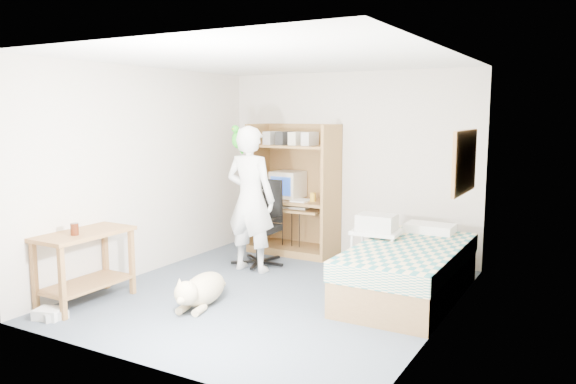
% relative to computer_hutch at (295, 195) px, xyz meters
% --- Properties ---
extents(floor, '(4.00, 4.00, 0.00)m').
position_rel_computer_hutch_xyz_m(floor, '(0.70, -1.74, -0.82)').
color(floor, '#485662').
rests_on(floor, ground).
extents(wall_back, '(3.60, 0.02, 2.50)m').
position_rel_computer_hutch_xyz_m(wall_back, '(0.70, 0.26, 0.43)').
color(wall_back, beige).
rests_on(wall_back, floor).
extents(wall_right, '(0.02, 4.00, 2.50)m').
position_rel_computer_hutch_xyz_m(wall_right, '(2.50, -1.74, 0.43)').
color(wall_right, beige).
rests_on(wall_right, floor).
extents(wall_left, '(0.02, 4.00, 2.50)m').
position_rel_computer_hutch_xyz_m(wall_left, '(-1.10, -1.74, 0.43)').
color(wall_left, beige).
rests_on(wall_left, floor).
extents(ceiling, '(3.60, 4.00, 0.02)m').
position_rel_computer_hutch_xyz_m(ceiling, '(0.70, -1.74, 1.68)').
color(ceiling, white).
rests_on(ceiling, wall_back).
extents(computer_hutch, '(1.20, 0.63, 1.80)m').
position_rel_computer_hutch_xyz_m(computer_hutch, '(0.00, 0.00, 0.00)').
color(computer_hutch, brown).
rests_on(computer_hutch, floor).
extents(bed, '(1.02, 2.02, 0.66)m').
position_rel_computer_hutch_xyz_m(bed, '(2.00, -1.12, -0.53)').
color(bed, brown).
rests_on(bed, floor).
extents(side_desk, '(0.50, 1.00, 0.75)m').
position_rel_computer_hutch_xyz_m(side_desk, '(-0.85, -2.94, -0.33)').
color(side_desk, brown).
rests_on(side_desk, floor).
extents(corkboard, '(0.04, 0.94, 0.66)m').
position_rel_computer_hutch_xyz_m(corkboard, '(2.47, -0.84, 0.63)').
color(corkboard, '#A18048').
rests_on(corkboard, wall_right).
extents(office_chair, '(0.61, 0.61, 1.08)m').
position_rel_computer_hutch_xyz_m(office_chair, '(-0.09, -0.77, -0.43)').
color(office_chair, black).
rests_on(office_chair, floor).
extents(person, '(0.66, 0.44, 1.80)m').
position_rel_computer_hutch_xyz_m(person, '(-0.04, -1.08, 0.08)').
color(person, white).
rests_on(person, floor).
extents(parrot, '(0.13, 0.23, 0.36)m').
position_rel_computer_hutch_xyz_m(parrot, '(-0.24, -1.06, 0.83)').
color(parrot, '#1A9015').
rests_on(parrot, person).
extents(dog, '(0.47, 1.02, 0.39)m').
position_rel_computer_hutch_xyz_m(dog, '(0.24, -2.42, -0.65)').
color(dog, '#C7B385').
rests_on(dog, floor).
extents(printer_cart, '(0.55, 0.45, 0.63)m').
position_rel_computer_hutch_xyz_m(printer_cart, '(1.53, -0.85, -0.40)').
color(printer_cart, silver).
rests_on(printer_cart, floor).
extents(printer, '(0.44, 0.34, 0.18)m').
position_rel_computer_hutch_xyz_m(printer, '(1.53, -0.85, -0.10)').
color(printer, '#B8B7B2').
rests_on(printer, printer_cart).
extents(crt_monitor, '(0.39, 0.42, 0.37)m').
position_rel_computer_hutch_xyz_m(crt_monitor, '(-0.12, 0.01, 0.14)').
color(crt_monitor, beige).
rests_on(crt_monitor, computer_hutch).
extents(keyboard, '(0.46, 0.20, 0.03)m').
position_rel_computer_hutch_xyz_m(keyboard, '(0.04, -0.16, -0.15)').
color(keyboard, beige).
rests_on(keyboard, computer_hutch).
extents(pencil_cup, '(0.08, 0.08, 0.12)m').
position_rel_computer_hutch_xyz_m(pencil_cup, '(0.33, -0.09, -0.00)').
color(pencil_cup, gold).
rests_on(pencil_cup, computer_hutch).
extents(drink_glass, '(0.08, 0.08, 0.12)m').
position_rel_computer_hutch_xyz_m(drink_glass, '(-0.80, -3.09, -0.01)').
color(drink_glass, '#3F170A').
rests_on(drink_glass, side_desk).
extents(floor_box_a, '(0.30, 0.27, 0.10)m').
position_rel_computer_hutch_xyz_m(floor_box_a, '(-0.80, -3.44, -0.77)').
color(floor_box_a, white).
rests_on(floor_box_a, floor).
extents(floor_box_b, '(0.24, 0.26, 0.08)m').
position_rel_computer_hutch_xyz_m(floor_box_b, '(-0.75, -3.42, -0.78)').
color(floor_box_b, '#ABABA6').
rests_on(floor_box_b, floor).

